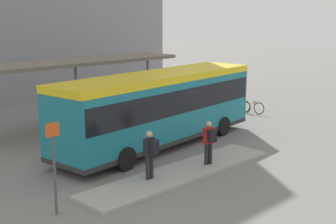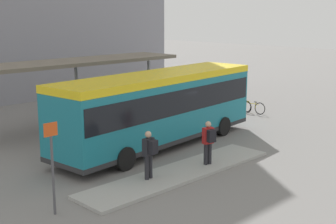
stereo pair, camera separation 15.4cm
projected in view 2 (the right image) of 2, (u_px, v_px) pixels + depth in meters
The scene contains 10 objects.
ground_plane at pixel (159, 146), 21.08m from camera, with size 120.00×120.00×0.00m, color slate.
curb_island at pixel (180, 173), 17.35m from camera, with size 8.59×1.80×0.12m.
city_bus at pixel (159, 104), 20.69m from camera, with size 11.09×3.51×3.28m.
pedestrian_waiting at pixel (209, 140), 17.90m from camera, with size 0.46×0.50×1.71m.
pedestrian_companion at pixel (149, 152), 16.33m from camera, with size 0.45×0.48×1.73m.
bicycle_yellow at pixel (253, 107), 27.85m from camera, with size 0.48×1.69×0.73m.
bicycle_orange at pixel (242, 106), 28.43m from camera, with size 0.48×1.55×0.68m.
station_shelter at pixel (76, 63), 23.94m from camera, with size 11.89×2.85×3.50m.
potted_planter_near_shelter at pixel (178, 109), 25.87m from camera, with size 0.83×0.83×1.27m.
platform_sign at pixel (52, 164), 13.60m from camera, with size 0.44×0.08×2.80m.
Camera 2 is at (-14.02, -14.69, 5.87)m, focal length 50.00 mm.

